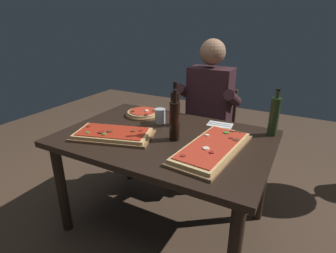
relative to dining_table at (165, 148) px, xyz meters
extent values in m
plane|color=#4C3828|center=(0.00, 0.00, -0.64)|extent=(6.40, 6.40, 0.00)
cube|color=black|center=(0.00, 0.00, 0.08)|extent=(1.40, 0.96, 0.04)
cylinder|color=black|center=(-0.62, -0.40, -0.29)|extent=(0.07, 0.07, 0.70)
cylinder|color=black|center=(-0.62, 0.40, -0.29)|extent=(0.07, 0.07, 0.70)
cylinder|color=black|center=(0.62, 0.40, -0.29)|extent=(0.07, 0.07, 0.70)
cube|color=brown|center=(-0.30, -0.18, 0.10)|extent=(0.58, 0.42, 0.02)
cube|color=#DBB270|center=(-0.30, -0.18, 0.12)|extent=(0.54, 0.38, 0.02)
cube|color=#B72D19|center=(-0.30, -0.18, 0.13)|extent=(0.49, 0.34, 0.01)
cylinder|color=brown|center=(-0.17, -0.12, 0.14)|extent=(0.03, 0.03, 0.01)
cylinder|color=maroon|center=(-0.49, -0.20, 0.14)|extent=(0.02, 0.02, 0.01)
cylinder|color=brown|center=(-0.31, -0.20, 0.14)|extent=(0.04, 0.04, 0.01)
cylinder|color=maroon|center=(-0.13, -0.08, 0.14)|extent=(0.03, 0.03, 0.00)
cylinder|color=#4C7F2D|center=(-0.31, -0.25, 0.14)|extent=(0.03, 0.03, 0.01)
cylinder|color=#4C7F2D|center=(-0.42, -0.28, 0.14)|extent=(0.03, 0.03, 0.00)
cylinder|color=maroon|center=(-0.34, -0.24, 0.14)|extent=(0.04, 0.04, 0.01)
cube|color=olive|center=(0.36, -0.06, 0.10)|extent=(0.35, 0.66, 0.02)
cube|color=#DBB270|center=(0.36, -0.06, 0.12)|extent=(0.31, 0.62, 0.02)
cube|color=red|center=(0.36, -0.06, 0.13)|extent=(0.28, 0.57, 0.01)
cylinder|color=maroon|center=(0.39, -0.17, 0.14)|extent=(0.03, 0.03, 0.01)
cylinder|color=beige|center=(0.35, -0.13, 0.14)|extent=(0.04, 0.04, 0.01)
cylinder|color=beige|center=(0.29, 0.05, 0.14)|extent=(0.03, 0.03, 0.01)
cylinder|color=#4C7F2D|center=(0.38, 0.15, 0.14)|extent=(0.04, 0.04, 0.01)
cylinder|color=brown|center=(0.47, 0.07, 0.14)|extent=(0.04, 0.04, 0.00)
cylinder|color=maroon|center=(0.27, -0.27, 0.14)|extent=(0.03, 0.03, 0.00)
cylinder|color=maroon|center=(0.43, 0.08, 0.14)|extent=(0.02, 0.02, 0.00)
cylinder|color=olive|center=(-0.36, 0.28, 0.10)|extent=(0.28, 0.28, 0.02)
cylinder|color=#E5C184|center=(-0.36, 0.28, 0.12)|extent=(0.25, 0.25, 0.02)
cylinder|color=red|center=(-0.36, 0.28, 0.13)|extent=(0.22, 0.22, 0.01)
cylinder|color=brown|center=(-0.27, 0.31, 0.14)|extent=(0.03, 0.03, 0.01)
cylinder|color=beige|center=(-0.33, 0.30, 0.14)|extent=(0.03, 0.03, 0.01)
cylinder|color=#4C7F2D|center=(-0.27, 0.35, 0.14)|extent=(0.03, 0.03, 0.01)
cylinder|color=beige|center=(-0.32, 0.27, 0.14)|extent=(0.02, 0.02, 0.01)
cylinder|color=maroon|center=(-0.28, 0.21, 0.14)|extent=(0.03, 0.03, 0.00)
cylinder|color=brown|center=(-0.41, 0.22, 0.14)|extent=(0.03, 0.03, 0.01)
cylinder|color=black|center=(-0.03, 0.21, 0.22)|extent=(0.07, 0.07, 0.25)
cylinder|color=black|center=(-0.03, 0.21, 0.38)|extent=(0.03, 0.03, 0.07)
cylinder|color=black|center=(-0.03, 0.21, 0.42)|extent=(0.03, 0.03, 0.01)
cylinder|color=black|center=(0.09, -0.02, 0.22)|extent=(0.07, 0.07, 0.25)
cylinder|color=black|center=(0.09, -0.02, 0.38)|extent=(0.02, 0.02, 0.07)
cylinder|color=black|center=(0.09, -0.02, 0.43)|extent=(0.03, 0.03, 0.01)
cylinder|color=#233819|center=(0.64, 0.36, 0.22)|extent=(0.06, 0.06, 0.26)
cylinder|color=#233819|center=(0.64, 0.36, 0.38)|extent=(0.02, 0.02, 0.05)
cylinder|color=black|center=(0.64, 0.36, 0.41)|extent=(0.03, 0.03, 0.01)
cylinder|color=silver|center=(-0.15, 0.20, 0.15)|extent=(0.08, 0.08, 0.11)
cylinder|color=silver|center=(-0.15, 0.20, 0.12)|extent=(0.07, 0.07, 0.05)
cube|color=white|center=(0.27, 0.36, 0.10)|extent=(0.19, 0.13, 0.01)
cube|color=silver|center=(0.27, 0.34, 0.10)|extent=(0.17, 0.03, 0.00)
cube|color=silver|center=(0.27, 0.38, 0.10)|extent=(0.17, 0.03, 0.00)
cube|color=#3D2B1E|center=(0.04, 0.78, -0.21)|extent=(0.44, 0.44, 0.04)
cube|color=#3D2B1E|center=(0.04, 0.98, 0.02)|extent=(0.40, 0.04, 0.42)
cylinder|color=#3D2B1E|center=(-0.15, 0.59, -0.44)|extent=(0.04, 0.04, 0.41)
cylinder|color=#3D2B1E|center=(0.23, 0.59, -0.44)|extent=(0.04, 0.04, 0.41)
cylinder|color=#3D2B1E|center=(-0.15, 0.97, -0.44)|extent=(0.04, 0.04, 0.41)
cylinder|color=#3D2B1E|center=(0.23, 0.97, -0.44)|extent=(0.04, 0.04, 0.41)
cylinder|color=#23232D|center=(-0.06, 0.60, -0.42)|extent=(0.11, 0.11, 0.45)
cylinder|color=#23232D|center=(0.14, 0.60, -0.42)|extent=(0.11, 0.11, 0.45)
cube|color=#23232D|center=(0.04, 0.68, -0.13)|extent=(0.34, 0.40, 0.12)
cube|color=#381E23|center=(0.04, 0.78, 0.19)|extent=(0.38, 0.22, 0.52)
sphere|color=#A37556|center=(0.04, 0.78, 0.58)|extent=(0.22, 0.22, 0.22)
cylinder|color=#381E23|center=(-0.18, 0.73, 0.21)|extent=(0.09, 0.31, 0.21)
cylinder|color=#381E23|center=(0.26, 0.73, 0.21)|extent=(0.09, 0.31, 0.21)
camera|label=1|loc=(0.80, -1.44, 0.82)|focal=28.38mm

